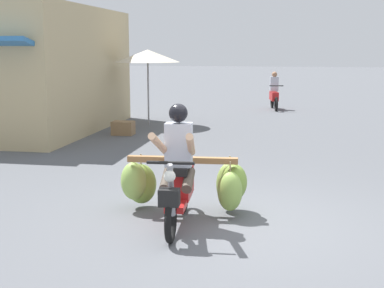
# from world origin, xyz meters

# --- Properties ---
(ground_plane) EXTENTS (120.00, 120.00, 0.00)m
(ground_plane) POSITION_xyz_m (0.00, 0.00, 0.00)
(ground_plane) COLOR #56595E
(motorbike_main_loaded) EXTENTS (1.81, 1.87, 1.58)m
(motorbike_main_loaded) POSITION_xyz_m (-0.70, 0.24, 0.51)
(motorbike_main_loaded) COLOR black
(motorbike_main_loaded) RESTS_ON ground
(motorbike_distant_ahead_left) EXTENTS (0.54, 1.61, 1.40)m
(motorbike_distant_ahead_left) POSITION_xyz_m (0.06, 13.49, 0.57)
(motorbike_distant_ahead_left) COLOR black
(motorbike_distant_ahead_left) RESTS_ON ground
(shopfront_building) EXTENTS (4.15, 6.59, 3.34)m
(shopfront_building) POSITION_xyz_m (-6.57, 7.16, 1.67)
(shopfront_building) COLOR tan
(shopfront_building) RESTS_ON ground
(market_umbrella_near_shop) EXTENTS (1.88, 1.88, 2.22)m
(market_umbrella_near_shop) POSITION_xyz_m (-3.46, 8.64, 2.03)
(market_umbrella_near_shop) COLOR #99999E
(market_umbrella_near_shop) RESTS_ON ground
(produce_crate) EXTENTS (0.56, 0.40, 0.36)m
(produce_crate) POSITION_xyz_m (-3.66, 6.79, 0.18)
(produce_crate) COLOR olive
(produce_crate) RESTS_ON ground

